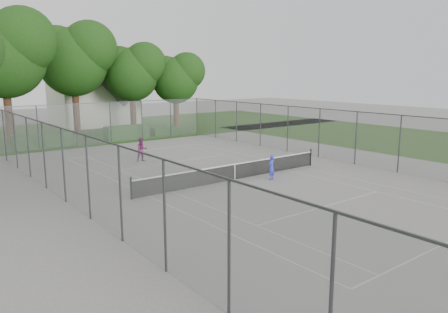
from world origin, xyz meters
TOP-DOWN VIEW (x-y plane):
  - ground at (0.00, 0.00)m, footprint 120.00×120.00m
  - grass_far at (0.00, 26.00)m, footprint 60.00×20.00m
  - grass_right at (22.00, 0.00)m, footprint 16.00×40.00m
  - court_markings at (0.00, 0.00)m, footprint 11.03×23.83m
  - tennis_net at (0.00, 0.00)m, footprint 12.87×0.10m
  - perimeter_fence at (0.00, 0.00)m, footprint 18.08×34.08m
  - tree_far_left at (-6.84, 22.09)m, footprint 7.94×7.25m
  - tree_far_midleft at (-0.08, 24.79)m, footprint 7.66×6.99m
  - tree_far_midright at (5.41, 23.43)m, footprint 6.34×5.79m
  - tree_far_right at (9.80, 21.99)m, footprint 5.67×5.18m
  - hedge_left at (-5.42, 18.28)m, footprint 4.47×1.34m
  - hedge_mid at (1.94, 18.07)m, footprint 3.99×1.14m
  - hedge_right at (6.17, 18.52)m, footprint 2.56×0.94m
  - house at (3.87, 30.51)m, footprint 8.73×6.76m
  - girl_player at (1.69, -1.20)m, footprint 0.61×0.51m
  - woman_player at (-1.67, 8.03)m, footprint 0.86×0.72m

SIDE VIEW (x-z plane):
  - ground at x=0.00m, z-range 0.00..0.00m
  - grass_far at x=0.00m, z-range 0.00..0.00m
  - grass_right at x=22.00m, z-range 0.00..0.00m
  - court_markings at x=0.00m, z-range 0.00..0.01m
  - hedge_right at x=6.17m, z-range 0.00..0.77m
  - tennis_net at x=0.00m, z-range -0.04..1.06m
  - hedge_left at x=-5.42m, z-range 0.00..1.12m
  - hedge_mid at x=1.94m, z-range 0.00..1.25m
  - girl_player at x=1.69m, z-range 0.00..1.43m
  - woman_player at x=-1.67m, z-range 0.00..1.60m
  - perimeter_fence at x=0.00m, z-range 0.05..3.57m
  - house at x=3.87m, z-range -1.06..9.81m
  - tree_far_right at x=9.80m, z-range 1.52..9.68m
  - tree_far_midright at x=5.41m, z-range 1.70..10.82m
  - tree_far_midleft at x=-0.08m, z-range 2.06..13.07m
  - tree_far_left at x=-6.84m, z-range 2.14..13.56m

